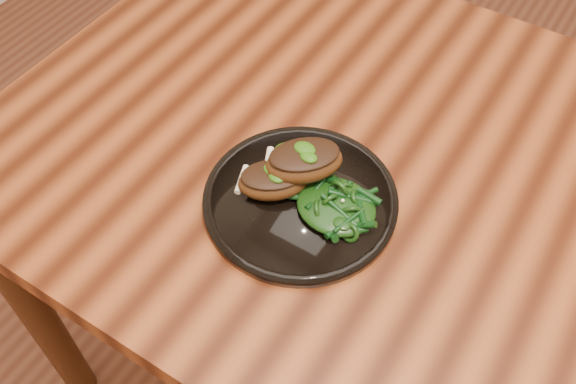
{
  "coord_description": "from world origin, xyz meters",
  "views": [
    {
      "loc": [
        -0.05,
        -0.56,
        1.42
      ],
      "look_at": [
        -0.32,
        -0.14,
        0.78
      ],
      "focal_mm": 40.0,
      "sensor_mm": 36.0,
      "label": 1
    }
  ],
  "objects_px": {
    "lamb_chop_front": "(273,180)",
    "greens_heap": "(337,203)",
    "plate": "(300,200)",
    "desk": "(540,274)"
  },
  "relations": [
    {
      "from": "lamb_chop_front",
      "to": "plate",
      "type": "bearing_deg",
      "value": 14.12
    },
    {
      "from": "lamb_chop_front",
      "to": "greens_heap",
      "type": "distance_m",
      "value": 0.09
    },
    {
      "from": "plate",
      "to": "greens_heap",
      "type": "relative_size",
      "value": 2.45
    },
    {
      "from": "lamb_chop_front",
      "to": "greens_heap",
      "type": "xyz_separation_m",
      "value": [
        0.09,
        0.01,
        -0.0
      ]
    },
    {
      "from": "greens_heap",
      "to": "desk",
      "type": "bearing_deg",
      "value": 25.53
    },
    {
      "from": "desk",
      "to": "lamb_chop_front",
      "type": "relative_size",
      "value": 15.04
    },
    {
      "from": "desk",
      "to": "lamb_chop_front",
      "type": "xyz_separation_m",
      "value": [
        -0.34,
        -0.14,
        0.12
      ]
    },
    {
      "from": "desk",
      "to": "greens_heap",
      "type": "relative_size",
      "value": 15.52
    },
    {
      "from": "plate",
      "to": "lamb_chop_front",
      "type": "height_order",
      "value": "lamb_chop_front"
    },
    {
      "from": "desk",
      "to": "plate",
      "type": "xyz_separation_m",
      "value": [
        -0.3,
        -0.13,
        0.09
      ]
    }
  ]
}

